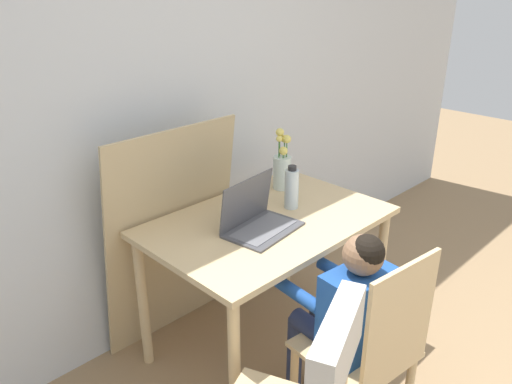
{
  "coord_description": "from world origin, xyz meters",
  "views": [
    {
      "loc": [
        -1.27,
        0.15,
        1.83
      ],
      "look_at": [
        0.19,
        1.63,
        0.93
      ],
      "focal_mm": 35.0,
      "sensor_mm": 36.0,
      "label": 1
    }
  ],
  "objects_px": {
    "person_seated": "(346,309)",
    "water_bottle": "(292,188)",
    "laptop": "(256,218)",
    "flower_vase": "(282,167)",
    "chair_occupied": "(369,351)"
  },
  "relations": [
    {
      "from": "chair_occupied",
      "to": "water_bottle",
      "type": "xyz_separation_m",
      "value": [
        0.33,
        0.72,
        0.39
      ]
    },
    {
      "from": "water_bottle",
      "to": "flower_vase",
      "type": "bearing_deg",
      "value": 53.13
    },
    {
      "from": "person_seated",
      "to": "water_bottle",
      "type": "height_order",
      "value": "water_bottle"
    },
    {
      "from": "laptop",
      "to": "water_bottle",
      "type": "xyz_separation_m",
      "value": [
        0.29,
        0.04,
        0.05
      ]
    },
    {
      "from": "laptop",
      "to": "flower_vase",
      "type": "distance_m",
      "value": 0.51
    },
    {
      "from": "laptop",
      "to": "flower_vase",
      "type": "height_order",
      "value": "flower_vase"
    },
    {
      "from": "chair_occupied",
      "to": "laptop",
      "type": "xyz_separation_m",
      "value": [
        0.04,
        0.68,
        0.34
      ]
    },
    {
      "from": "chair_occupied",
      "to": "flower_vase",
      "type": "relative_size",
      "value": 2.73
    },
    {
      "from": "chair_occupied",
      "to": "flower_vase",
      "type": "distance_m",
      "value": 1.12
    },
    {
      "from": "person_seated",
      "to": "chair_occupied",
      "type": "bearing_deg",
      "value": 90.0
    },
    {
      "from": "chair_occupied",
      "to": "flower_vase",
      "type": "bearing_deg",
      "value": -111.51
    },
    {
      "from": "flower_vase",
      "to": "chair_occupied",
      "type": "bearing_deg",
      "value": -117.85
    },
    {
      "from": "person_seated",
      "to": "water_bottle",
      "type": "relative_size",
      "value": 4.29
    },
    {
      "from": "chair_occupied",
      "to": "laptop",
      "type": "distance_m",
      "value": 0.76
    },
    {
      "from": "water_bottle",
      "to": "chair_occupied",
      "type": "bearing_deg",
      "value": -114.93
    }
  ]
}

